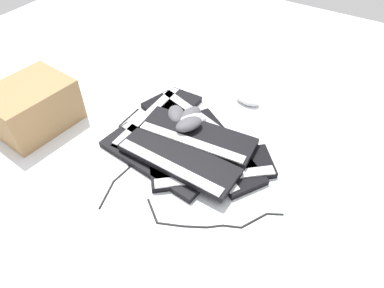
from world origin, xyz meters
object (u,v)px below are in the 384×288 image
(mouse_2, at_px, (190,115))
(keyboard_6, at_px, (178,159))
(mouse_3, at_px, (193,119))
(keyboard_3, at_px, (218,149))
(keyboard_4, at_px, (188,123))
(mouse_4, at_px, (248,99))
(mouse_1, at_px, (176,114))
(keyboard_1, at_px, (156,158))
(keyboard_2, at_px, (212,168))
(cardboard_box, at_px, (33,106))
(keyboard_0, at_px, (159,121))
(keyboard_5, at_px, (197,136))
(mouse_0, at_px, (189,124))

(mouse_2, bearing_deg, keyboard_6, 26.10)
(mouse_3, bearing_deg, keyboard_3, -65.43)
(keyboard_4, xyz_separation_m, mouse_4, (-0.14, -0.27, 0.01))
(keyboard_6, bearing_deg, mouse_2, -68.07)
(mouse_1, bearing_deg, mouse_4, -73.32)
(keyboard_1, distance_m, mouse_2, 0.24)
(keyboard_2, height_order, keyboard_3, same)
(keyboard_2, height_order, mouse_2, mouse_2)
(keyboard_3, height_order, keyboard_6, keyboard_6)
(mouse_1, height_order, cardboard_box, cardboard_box)
(keyboard_0, xyz_separation_m, keyboard_3, (-0.28, 0.01, 0.00))
(keyboard_1, xyz_separation_m, mouse_2, (0.00, -0.24, 0.04))
(cardboard_box, bearing_deg, keyboard_0, -147.35)
(keyboard_2, xyz_separation_m, mouse_3, (0.18, -0.15, 0.04))
(keyboard_1, distance_m, mouse_4, 0.51)
(keyboard_3, distance_m, keyboard_5, 0.09)
(mouse_2, height_order, cardboard_box, cardboard_box)
(keyboard_1, distance_m, mouse_0, 0.18)
(keyboard_6, relative_size, mouse_0, 4.03)
(keyboard_4, bearing_deg, keyboard_6, 114.41)
(keyboard_6, distance_m, mouse_2, 0.24)
(keyboard_2, xyz_separation_m, cardboard_box, (0.73, 0.16, 0.08))
(keyboard_5, distance_m, cardboard_box, 0.66)
(keyboard_5, xyz_separation_m, mouse_1, (0.13, -0.06, 0.01))
(keyboard_0, xyz_separation_m, mouse_2, (-0.11, -0.07, 0.04))
(keyboard_1, xyz_separation_m, mouse_0, (-0.04, -0.16, 0.07))
(keyboard_6, xyz_separation_m, cardboard_box, (0.62, 0.11, 0.05))
(keyboard_0, relative_size, mouse_2, 4.04)
(keyboard_5, xyz_separation_m, cardboard_box, (0.61, 0.25, 0.05))
(keyboard_1, height_order, mouse_0, mouse_0)
(keyboard_2, bearing_deg, mouse_0, -30.14)
(keyboard_3, relative_size, keyboard_4, 0.98)
(mouse_0, relative_size, mouse_4, 1.00)
(keyboard_4, bearing_deg, keyboard_0, 26.64)
(keyboard_4, distance_m, mouse_4, 0.30)
(keyboard_3, relative_size, mouse_0, 4.13)
(keyboard_2, distance_m, mouse_3, 0.24)
(keyboard_0, height_order, mouse_2, mouse_2)
(mouse_2, relative_size, mouse_3, 1.00)
(keyboard_0, relative_size, mouse_1, 4.04)
(keyboard_2, relative_size, mouse_3, 3.91)
(keyboard_4, bearing_deg, mouse_4, -117.96)
(keyboard_5, bearing_deg, cardboard_box, 22.07)
(keyboard_2, bearing_deg, keyboard_5, -36.52)
(keyboard_3, height_order, cardboard_box, cardboard_box)
(mouse_4, bearing_deg, mouse_2, 68.01)
(keyboard_1, bearing_deg, keyboard_2, -160.86)
(keyboard_4, xyz_separation_m, mouse_2, (-0.01, -0.01, 0.04))
(keyboard_6, distance_m, mouse_4, 0.48)
(mouse_0, xyz_separation_m, mouse_4, (-0.09, -0.33, -0.06))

